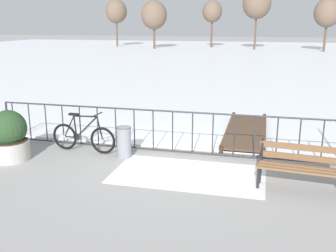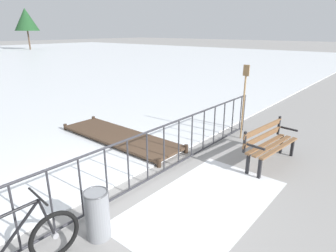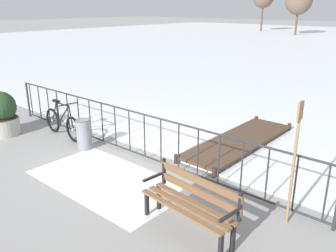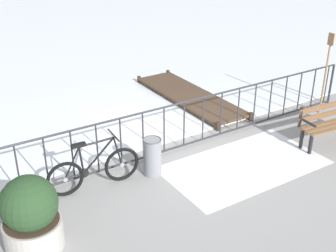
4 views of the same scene
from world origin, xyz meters
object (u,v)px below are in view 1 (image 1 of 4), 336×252
bicycle_near_railing (83,137)px  trash_bin (124,142)px  park_bench (302,164)px  planter_with_shrub (9,136)px

bicycle_near_railing → trash_bin: size_ratio=2.34×
park_bench → trash_bin: size_ratio=2.24×
trash_bin → park_bench: bearing=-13.1°
park_bench → planter_with_shrub: bearing=179.0°
park_bench → trash_bin: bearing=166.9°
trash_bin → planter_with_shrub: bearing=-162.3°
park_bench → bicycle_near_railing: bearing=168.1°
park_bench → trash_bin: park_bench is taller
bicycle_near_railing → park_bench: bicycle_near_railing is taller
bicycle_near_railing → planter_with_shrub: 1.68m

